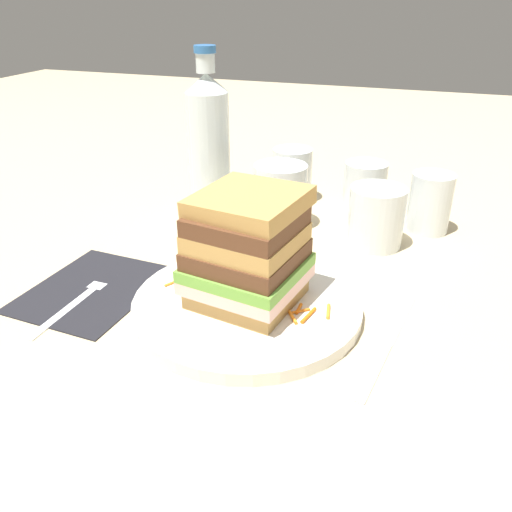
% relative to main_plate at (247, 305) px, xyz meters
% --- Properties ---
extents(ground_plane, '(3.00, 3.00, 0.00)m').
position_rel_main_plate_xyz_m(ground_plane, '(-0.01, 0.02, -0.01)').
color(ground_plane, '#C6B289').
extents(main_plate, '(0.26, 0.26, 0.02)m').
position_rel_main_plate_xyz_m(main_plate, '(0.00, 0.00, 0.00)').
color(main_plate, white).
rests_on(main_plate, ground_plane).
extents(sandwich, '(0.13, 0.13, 0.13)m').
position_rel_main_plate_xyz_m(sandwich, '(0.00, 0.00, 0.07)').
color(sandwich, tan).
rests_on(sandwich, main_plate).
extents(carrot_shred_0, '(0.03, 0.01, 0.00)m').
position_rel_main_plate_xyz_m(carrot_shred_0, '(-0.06, 0.00, 0.01)').
color(carrot_shred_0, orange).
rests_on(carrot_shred_0, main_plate).
extents(carrot_shred_1, '(0.03, 0.02, 0.00)m').
position_rel_main_plate_xyz_m(carrot_shred_1, '(-0.08, 0.04, 0.01)').
color(carrot_shred_1, orange).
rests_on(carrot_shred_1, main_plate).
extents(carrot_shred_2, '(0.03, 0.01, 0.00)m').
position_rel_main_plate_xyz_m(carrot_shred_2, '(-0.07, 0.01, 0.01)').
color(carrot_shred_2, orange).
rests_on(carrot_shred_2, main_plate).
extents(carrot_shred_3, '(0.01, 0.02, 0.00)m').
position_rel_main_plate_xyz_m(carrot_shred_3, '(-0.10, 0.00, 0.01)').
color(carrot_shred_3, orange).
rests_on(carrot_shred_3, main_plate).
extents(carrot_shred_4, '(0.02, 0.02, 0.00)m').
position_rel_main_plate_xyz_m(carrot_shred_4, '(-0.09, 0.03, 0.01)').
color(carrot_shred_4, orange).
rests_on(carrot_shred_4, main_plate).
extents(carrot_shred_5, '(0.02, 0.02, 0.00)m').
position_rel_main_plate_xyz_m(carrot_shred_5, '(0.06, -0.01, 0.01)').
color(carrot_shred_5, orange).
rests_on(carrot_shred_5, main_plate).
extents(carrot_shred_6, '(0.01, 0.03, 0.00)m').
position_rel_main_plate_xyz_m(carrot_shred_6, '(0.09, 0.00, 0.01)').
color(carrot_shred_6, orange).
rests_on(carrot_shred_6, main_plate).
extents(carrot_shred_7, '(0.00, 0.02, 0.00)m').
position_rel_main_plate_xyz_m(carrot_shred_7, '(0.06, -0.00, 0.01)').
color(carrot_shred_7, orange).
rests_on(carrot_shred_7, main_plate).
extents(carrot_shred_8, '(0.01, 0.03, 0.00)m').
position_rel_main_plate_xyz_m(carrot_shred_8, '(0.07, -0.01, 0.01)').
color(carrot_shred_8, orange).
rests_on(carrot_shred_8, main_plate).
extents(carrot_shred_9, '(0.02, 0.03, 0.00)m').
position_rel_main_plate_xyz_m(carrot_shred_9, '(0.06, -0.02, 0.01)').
color(carrot_shred_9, orange).
rests_on(carrot_shred_9, main_plate).
extents(napkin_dark, '(0.15, 0.18, 0.00)m').
position_rel_main_plate_xyz_m(napkin_dark, '(-0.19, -0.02, -0.01)').
color(napkin_dark, black).
rests_on(napkin_dark, ground_plane).
extents(fork, '(0.02, 0.17, 0.00)m').
position_rel_main_plate_xyz_m(fork, '(-0.19, -0.04, -0.00)').
color(fork, silver).
rests_on(fork, napkin_dark).
extents(knife, '(0.04, 0.20, 0.00)m').
position_rel_main_plate_xyz_m(knife, '(0.16, -0.01, -0.01)').
color(knife, silver).
rests_on(knife, ground_plane).
extents(juice_glass, '(0.08, 0.08, 0.08)m').
position_rel_main_plate_xyz_m(juice_glass, '(0.11, 0.22, 0.03)').
color(juice_glass, white).
rests_on(juice_glass, ground_plane).
extents(water_bottle, '(0.07, 0.07, 0.25)m').
position_rel_main_plate_xyz_m(water_bottle, '(-0.17, 0.28, 0.10)').
color(water_bottle, silver).
rests_on(water_bottle, ground_plane).
extents(empty_tumbler_0, '(0.07, 0.07, 0.09)m').
position_rel_main_plate_xyz_m(empty_tumbler_0, '(-0.05, 0.35, 0.04)').
color(empty_tumbler_0, silver).
rests_on(empty_tumbler_0, ground_plane).
extents(empty_tumbler_1, '(0.06, 0.06, 0.09)m').
position_rel_main_plate_xyz_m(empty_tumbler_1, '(0.18, 0.30, 0.04)').
color(empty_tumbler_1, silver).
rests_on(empty_tumbler_1, ground_plane).
extents(empty_tumbler_2, '(0.07, 0.07, 0.08)m').
position_rel_main_plate_xyz_m(empty_tumbler_2, '(0.07, 0.35, 0.03)').
color(empty_tumbler_2, silver).
rests_on(empty_tumbler_2, ground_plane).
extents(empty_tumbler_3, '(0.08, 0.08, 0.10)m').
position_rel_main_plate_xyz_m(empty_tumbler_3, '(-0.04, 0.24, 0.04)').
color(empty_tumbler_3, silver).
rests_on(empty_tumbler_3, ground_plane).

